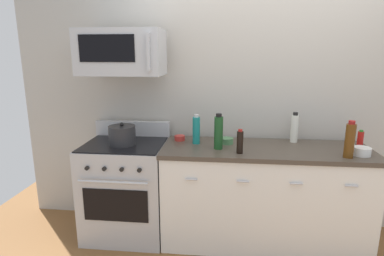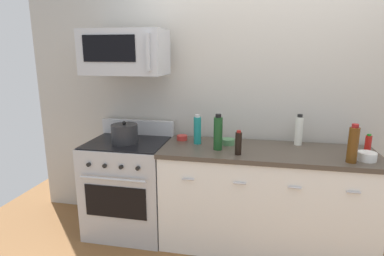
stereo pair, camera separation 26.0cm
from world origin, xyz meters
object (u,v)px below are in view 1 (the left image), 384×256
object	(u,v)px
bottle_wine_amber	(350,140)
stockpot	(122,135)
bottle_sparkling_teal	(196,130)
bottle_soy_sauce_dark	(240,142)
bowl_white_ceramic	(362,151)
bottle_hot_sauce_red	(360,139)
microwave	(122,52)
bowl_red_small	(180,138)
bottle_vinegar_white	(294,128)
bottle_wine_green	(219,132)
bowl_green_glaze	(227,141)
range_oven	(127,188)

from	to	relation	value
bottle_wine_amber	stockpot	bearing A→B (deg)	175.45
bottle_sparkling_teal	bottle_soy_sauce_dark	bearing A→B (deg)	-32.80
bottle_wine_amber	bowl_white_ceramic	world-z (taller)	bottle_wine_amber
bottle_hot_sauce_red	microwave	bearing A→B (deg)	-178.65
bowl_red_small	stockpot	bearing A→B (deg)	-156.82
bottle_vinegar_white	bottle_wine_green	size ratio (longest dim) A/B	0.90
bowl_green_glaze	stockpot	size ratio (longest dim) A/B	0.51
bottle_vinegar_white	stockpot	world-z (taller)	bottle_vinegar_white
bottle_wine_amber	bottle_vinegar_white	bearing A→B (deg)	129.25
stockpot	bottle_sparkling_teal	bearing A→B (deg)	10.20
bottle_wine_amber	bottle_hot_sauce_red	world-z (taller)	bottle_wine_amber
microwave	bowl_white_ceramic	world-z (taller)	microwave
bottle_wine_amber	stockpot	size ratio (longest dim) A/B	1.24
range_oven	bottle_vinegar_white	size ratio (longest dim) A/B	3.75
bottle_soy_sauce_dark	bottle_hot_sauce_red	bearing A→B (deg)	14.62
bowl_red_small	stockpot	world-z (taller)	stockpot
range_oven	bowl_green_glaze	distance (m)	1.07
bottle_vinegar_white	bottle_wine_amber	distance (m)	0.55
range_oven	bottle_wine_green	bearing A→B (deg)	-5.22
bottle_vinegar_white	bowl_green_glaze	world-z (taller)	bottle_vinegar_white
bottle_sparkling_teal	bottle_hot_sauce_red	distance (m)	1.47
microwave	bottle_vinegar_white	xyz separation A→B (m)	(1.58, 0.17, -0.69)
bottle_wine_amber	bowl_green_glaze	xyz separation A→B (m)	(-0.98, 0.30, -0.12)
bottle_soy_sauce_dark	bowl_red_small	world-z (taller)	bottle_soy_sauce_dark
bottle_wine_amber	bowl_red_small	size ratio (longest dim) A/B	2.97
microwave	bottle_hot_sauce_red	bearing A→B (deg)	1.35
bottle_vinegar_white	bottle_hot_sauce_red	xyz separation A→B (m)	(0.55, -0.12, -0.06)
bottle_sparkling_teal	bottle_wine_green	bearing A→B (deg)	-35.16
bottle_sparkling_teal	bottle_wine_green	world-z (taller)	bottle_wine_green
bottle_wine_green	bowl_green_glaze	xyz separation A→B (m)	(0.07, 0.18, -0.12)
bottle_soy_sauce_dark	bowl_red_small	size ratio (longest dim) A/B	2.02
bowl_white_ceramic	range_oven	bearing A→B (deg)	176.21
bottle_wine_amber	microwave	bearing A→B (deg)	172.57
range_oven	bowl_red_small	xyz separation A→B (m)	(0.50, 0.16, 0.48)
bowl_green_glaze	microwave	bearing A→B (deg)	-176.88
bowl_white_ceramic	stockpot	world-z (taller)	stockpot
bottle_sparkling_teal	bottle_soy_sauce_dark	distance (m)	0.47
bottle_vinegar_white	bowl_red_small	xyz separation A→B (m)	(-1.08, -0.06, -0.11)
bowl_white_ceramic	stockpot	xyz separation A→B (m)	(-2.06, 0.08, 0.06)
microwave	bottle_wine_amber	distance (m)	2.06
bowl_white_ceramic	microwave	bearing A→B (deg)	174.98
microwave	bowl_red_small	distance (m)	0.95
bottle_hot_sauce_red	bottle_soy_sauce_dark	bearing A→B (deg)	-165.38
bottle_sparkling_teal	bottle_hot_sauce_red	xyz separation A→B (m)	(1.47, 0.03, -0.06)
bottle_vinegar_white	bowl_white_ceramic	size ratio (longest dim) A/B	1.99
bowl_white_ceramic	stockpot	distance (m)	2.06
bottle_sparkling_teal	bottle_vinegar_white	distance (m)	0.93
stockpot	bowl_white_ceramic	bearing A→B (deg)	-2.31
bowl_white_ceramic	stockpot	size ratio (longest dim) A/B	0.58
bowl_white_ceramic	bottle_hot_sauce_red	bearing A→B (deg)	72.25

